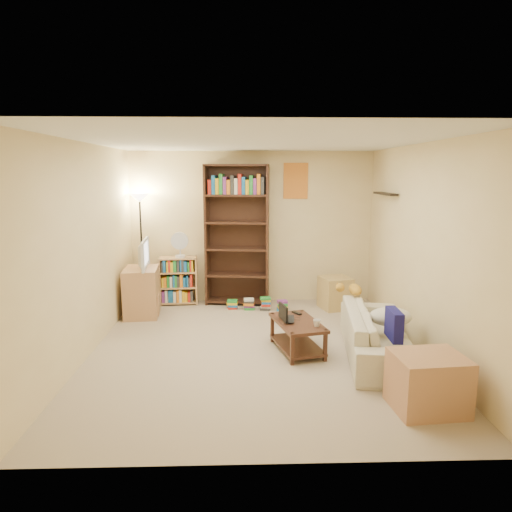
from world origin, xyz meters
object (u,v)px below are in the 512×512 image
at_px(tv_stand, 142,292).
at_px(television, 140,254).
at_px(coffee_table, 297,332).
at_px(laptop, 293,320).
at_px(sofa, 378,333).
at_px(tall_bookshelf, 237,232).
at_px(end_cabinet, 428,382).
at_px(mug, 317,323).
at_px(tabby_cat, 352,289).
at_px(desk_fan, 180,244).
at_px(side_table, 335,293).
at_px(short_bookshelf, 179,281).
at_px(floor_lamp, 140,217).

xyz_separation_m(tv_stand, television, (0.00, 0.00, 0.58)).
height_order(coffee_table, laptop, laptop).
bearing_deg(sofa, tall_bookshelf, 44.44).
bearing_deg(tall_bookshelf, television, -151.54).
bearing_deg(television, end_cabinet, -137.70).
distance_m(tv_stand, television, 0.58).
distance_m(mug, end_cabinet, 1.48).
height_order(tabby_cat, tall_bookshelf, tall_bookshelf).
height_order(sofa, television, television).
height_order(sofa, mug, sofa).
bearing_deg(laptop, tv_stand, 61.72).
relative_size(tabby_cat, desk_fan, 1.04).
relative_size(tabby_cat, laptop, 1.32).
height_order(coffee_table, tv_stand, tv_stand).
xyz_separation_m(television, side_table, (3.03, 0.26, -0.69)).
bearing_deg(side_table, short_bookshelf, 172.67).
relative_size(coffee_table, television, 1.24).
height_order(side_table, end_cabinet, end_cabinet).
relative_size(mug, short_bookshelf, 0.13).
bearing_deg(end_cabinet, tall_bookshelf, 116.62).
distance_m(sofa, tv_stand, 3.57).
xyz_separation_m(tv_stand, short_bookshelf, (0.48, 0.59, 0.03)).
distance_m(sofa, mug, 0.76).
xyz_separation_m(coffee_table, side_table, (0.83, 1.78, 0.02)).
bearing_deg(laptop, sofa, -94.44).
height_order(tabby_cat, side_table, tabby_cat).
xyz_separation_m(coffee_table, end_cabinet, (1.02, -1.43, 0.02)).
relative_size(tabby_cat, floor_lamp, 0.24).
height_order(desk_fan, floor_lamp, floor_lamp).
distance_m(coffee_table, desk_fan, 2.77).
xyz_separation_m(television, floor_lamp, (-0.10, 0.59, 0.51)).
distance_m(coffee_table, television, 2.76).
bearing_deg(end_cabinet, side_table, 93.53).
bearing_deg(tv_stand, mug, -40.92).
xyz_separation_m(short_bookshelf, floor_lamp, (-0.58, 0.00, 1.06)).
relative_size(television, end_cabinet, 1.22).
height_order(coffee_table, mug, mug).
bearing_deg(laptop, short_bookshelf, 45.16).
distance_m(coffee_table, laptop, 0.17).
bearing_deg(side_table, sofa, -86.51).
height_order(tabby_cat, tv_stand, tv_stand).
relative_size(sofa, floor_lamp, 1.07).
height_order(sofa, desk_fan, desk_fan).
relative_size(tabby_cat, end_cabinet, 0.70).
bearing_deg(laptop, side_table, -20.31).
bearing_deg(tv_stand, desk_fan, 40.95).
bearing_deg(sofa, short_bookshelf, 57.32).
distance_m(mug, floor_lamp, 3.56).
bearing_deg(end_cabinet, television, 137.60).
relative_size(mug, side_table, 0.20).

